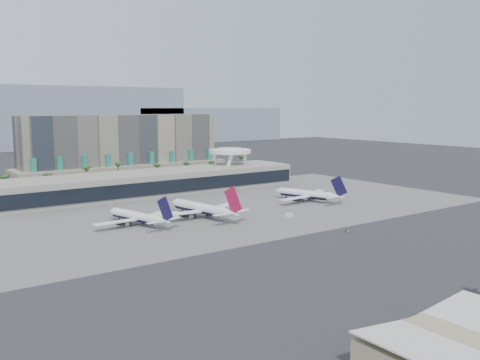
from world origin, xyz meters
TOP-DOWN VIEW (x-y plane):
  - ground at (0.00, 0.00)m, footprint 900.00×900.00m
  - apron_pad at (0.00, 55.00)m, footprint 260.00×130.00m
  - mountain_ridge at (27.88, 470.00)m, footprint 680.00×60.00m
  - hotel at (10.00, 174.41)m, footprint 140.00×30.00m
  - terminal at (0.00, 109.84)m, footprint 170.00×32.50m
  - saucer_structure at (55.00, 116.00)m, footprint 26.00×26.00m
  - palm_row at (7.00, 145.00)m, footprint 157.80×2.80m
  - hangar_left at (-45.00, -102.00)m, footprint 36.65×22.60m
  - airliner_left at (-42.32, 41.98)m, footprint 37.58×39.02m
  - airliner_centre at (-13.43, 39.04)m, footprint 44.39×46.01m
  - airliner_right at (50.68, 41.73)m, footprint 39.01×40.40m
  - service_vehicle_a at (-21.45, 49.04)m, footprint 4.23×3.02m
  - service_vehicle_b at (16.99, 17.29)m, footprint 3.65×2.53m
  - taxiway_sign at (17.43, -16.29)m, footprint 2.00×0.39m

SIDE VIEW (x-z plane):
  - ground at x=0.00m, z-range 0.00..0.00m
  - apron_pad at x=0.00m, z-range 0.00..0.06m
  - taxiway_sign at x=17.43m, z-range 0.00..0.90m
  - service_vehicle_b at x=16.99m, z-range 0.00..1.72m
  - service_vehicle_a at x=-21.45m, z-range 0.00..1.87m
  - hangar_left at x=-45.00m, z-range -0.58..6.98m
  - airliner_left at x=-42.32m, z-range -3.40..10.31m
  - airliner_right at x=50.68m, z-range -3.56..10.81m
  - airliner_centre at x=-13.43m, z-range -3.95..11.99m
  - terminal at x=0.00m, z-range -0.73..13.77m
  - palm_row at x=7.00m, z-range 3.95..17.05m
  - hotel at x=10.00m, z-range -4.19..37.81m
  - saucer_structure at x=55.00m, z-range 7.51..29.40m
  - mountain_ridge at x=27.88m, z-range -5.11..64.89m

